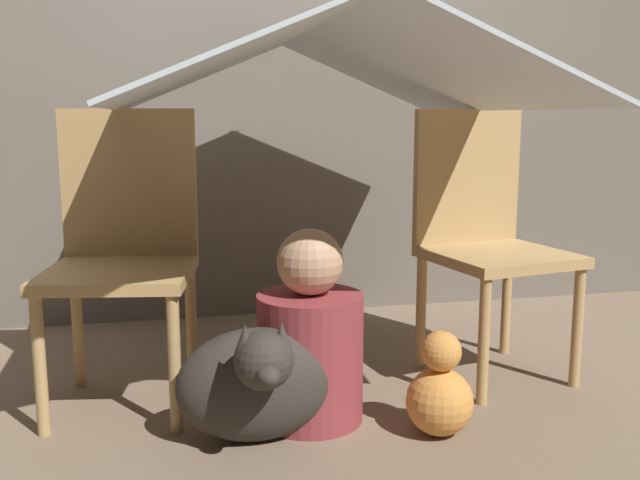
% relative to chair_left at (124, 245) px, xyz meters
% --- Properties ---
extents(ground_plane, '(8.80, 8.80, 0.00)m').
position_rel_chair_left_xyz_m(ground_plane, '(0.61, -0.23, -0.50)').
color(ground_plane, '#7A6651').
extents(wall_back, '(7.00, 0.05, 2.50)m').
position_rel_chair_left_xyz_m(wall_back, '(0.61, 0.91, 0.75)').
color(wall_back, '#6B6056').
rests_on(wall_back, ground_plane).
extents(chair_left, '(0.50, 0.50, 0.93)m').
position_rel_chair_left_xyz_m(chair_left, '(0.00, 0.00, 0.00)').
color(chair_left, tan).
rests_on(chair_left, ground_plane).
extents(chair_right, '(0.51, 0.51, 0.93)m').
position_rel_chair_left_xyz_m(chair_right, '(1.23, -0.00, 0.00)').
color(chair_right, tan).
rests_on(chair_right, ground_plane).
extents(sheet_canopy, '(1.26, 1.39, 0.27)m').
position_rel_chair_left_xyz_m(sheet_canopy, '(0.61, -0.08, 0.56)').
color(sheet_canopy, silver).
extents(person_front, '(0.32, 0.32, 0.58)m').
position_rel_chair_left_xyz_m(person_front, '(0.54, -0.29, -0.26)').
color(person_front, maroon).
rests_on(person_front, ground_plane).
extents(dog, '(0.44, 0.38, 0.39)m').
position_rel_chair_left_xyz_m(dog, '(0.36, -0.42, -0.32)').
color(dog, '#332D28').
rests_on(dog, ground_plane).
extents(plush_toy, '(0.19, 0.19, 0.31)m').
position_rel_chair_left_xyz_m(plush_toy, '(0.88, -0.48, -0.38)').
color(plush_toy, '#D88C3F').
rests_on(plush_toy, ground_plane).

